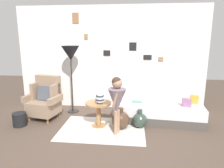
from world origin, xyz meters
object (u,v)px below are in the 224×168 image
(daybed, at_px, (158,112))
(magazine_basket, at_px, (20,119))
(vase_striped, at_px, (100,98))
(demijohn_near, at_px, (121,120))
(floor_lamp, at_px, (71,55))
(book_on_daybed, at_px, (137,102))
(side_table, at_px, (98,109))
(armchair, at_px, (45,99))
(person_child, at_px, (117,98))
(demijohn_far, at_px, (140,120))

(daybed, bearing_deg, magazine_basket, -168.33)
(vase_striped, xyz_separation_m, demijohn_near, (0.42, -0.02, -0.44))
(floor_lamp, bearing_deg, vase_striped, -44.95)
(daybed, distance_m, book_on_daybed, 0.51)
(side_table, bearing_deg, armchair, 165.61)
(side_table, height_order, vase_striped, vase_striped)
(vase_striped, xyz_separation_m, floor_lamp, (-0.83, 0.83, 0.78))
(vase_striped, height_order, demijohn_near, vase_striped)
(armchair, xyz_separation_m, side_table, (1.29, -0.33, -0.07))
(floor_lamp, xyz_separation_m, person_child, (1.19, -1.09, -0.69))
(person_child, bearing_deg, daybed, 41.65)
(daybed, height_order, demijohn_far, daybed)
(side_table, height_order, magazine_basket, side_table)
(daybed, height_order, floor_lamp, floor_lamp)
(demijohn_near, bearing_deg, magazine_basket, -177.59)
(magazine_basket, bearing_deg, armchair, 53.45)
(person_child, relative_size, book_on_daybed, 5.09)
(daybed, height_order, side_table, side_table)
(person_child, xyz_separation_m, book_on_daybed, (0.39, 0.78, -0.30))
(armchair, height_order, magazine_basket, armchair)
(daybed, relative_size, floor_lamp, 1.20)
(vase_striped, relative_size, person_child, 0.24)
(book_on_daybed, bearing_deg, floor_lamp, 168.75)
(book_on_daybed, bearing_deg, side_table, -149.73)
(demijohn_far, bearing_deg, demijohn_near, -165.77)
(armchair, xyz_separation_m, magazine_basket, (-0.36, -0.49, -0.30))
(daybed, distance_m, vase_striped, 1.38)
(daybed, distance_m, side_table, 1.35)
(daybed, relative_size, demijohn_near, 4.38)
(floor_lamp, bearing_deg, person_child, -42.48)
(side_table, bearing_deg, demijohn_far, 1.98)
(armchair, height_order, person_child, person_child)
(vase_striped, height_order, floor_lamp, floor_lamp)
(side_table, height_order, floor_lamp, floor_lamp)
(armchair, bearing_deg, book_on_daybed, 3.64)
(magazine_basket, bearing_deg, daybed, 11.67)
(magazine_basket, bearing_deg, person_child, -4.37)
(armchair, xyz_separation_m, person_child, (1.70, -0.65, 0.28))
(floor_lamp, bearing_deg, book_on_daybed, -11.25)
(armchair, relative_size, vase_striped, 3.62)
(side_table, relative_size, book_on_daybed, 2.43)
(daybed, xyz_separation_m, demijohn_near, (-0.80, -0.51, -0.01))
(daybed, bearing_deg, demijohn_near, -147.18)
(armchair, xyz_separation_m, book_on_daybed, (2.09, 0.13, -0.02))
(side_table, xyz_separation_m, demijohn_near, (0.47, -0.07, -0.18))
(book_on_daybed, relative_size, demijohn_far, 0.57)
(person_child, relative_size, demijohn_far, 2.88)
(floor_lamp, distance_m, magazine_basket, 1.80)
(armchair, xyz_separation_m, vase_striped, (1.33, -0.38, 0.19))
(armchair, xyz_separation_m, demijohn_near, (1.76, -0.40, -0.25))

